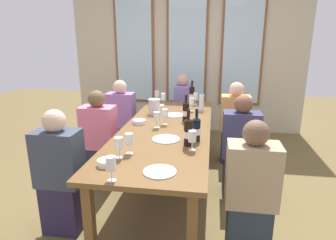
% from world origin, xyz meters
% --- Properties ---
extents(ground_plane, '(12.00, 12.00, 0.00)m').
position_xyz_m(ground_plane, '(0.00, 0.00, 0.00)').
color(ground_plane, brown).
extents(back_wall_with_windows, '(4.13, 0.10, 2.90)m').
position_xyz_m(back_wall_with_windows, '(0.00, 2.33, 1.45)').
color(back_wall_with_windows, beige).
rests_on(back_wall_with_windows, ground).
extents(dining_table, '(0.93, 2.63, 0.74)m').
position_xyz_m(dining_table, '(0.00, 0.00, 0.67)').
color(dining_table, brown).
rests_on(dining_table, ground).
extents(white_plate_0, '(0.24, 0.24, 0.01)m').
position_xyz_m(white_plate_0, '(0.03, 0.50, 0.74)').
color(white_plate_0, white).
rests_on(white_plate_0, dining_table).
extents(white_plate_1, '(0.26, 0.26, 0.01)m').
position_xyz_m(white_plate_1, '(0.06, -0.39, 0.74)').
color(white_plate_1, white).
rests_on(white_plate_1, dining_table).
extents(white_plate_2, '(0.24, 0.24, 0.01)m').
position_xyz_m(white_plate_2, '(0.12, -1.08, 0.74)').
color(white_plate_2, white).
rests_on(white_plate_2, dining_table).
extents(metal_pitcher, '(0.16, 0.16, 0.19)m').
position_xyz_m(metal_pitcher, '(-0.24, 0.54, 0.84)').
color(metal_pitcher, silver).
rests_on(metal_pitcher, dining_table).
extents(wine_bottle_0, '(0.08, 0.08, 0.33)m').
position_xyz_m(wine_bottle_0, '(0.27, -0.51, 0.87)').
color(wine_bottle_0, black).
rests_on(wine_bottle_0, dining_table).
extents(wine_bottle_1, '(0.08, 0.08, 0.31)m').
position_xyz_m(wine_bottle_1, '(0.18, 0.27, 0.86)').
color(wine_bottle_1, black).
rests_on(wine_bottle_1, dining_table).
extents(wine_bottle_2, '(0.08, 0.08, 0.33)m').
position_xyz_m(wine_bottle_2, '(0.18, 1.24, 0.87)').
color(wine_bottle_2, black).
rests_on(wine_bottle_2, dining_table).
extents(wine_bottle_3, '(0.08, 0.08, 0.31)m').
position_xyz_m(wine_bottle_3, '(0.34, -0.38, 0.86)').
color(wine_bottle_3, black).
rests_on(wine_bottle_3, dining_table).
extents(tasting_bowl_0, '(0.15, 0.15, 0.04)m').
position_xyz_m(tasting_bowl_0, '(-0.32, 0.08, 0.76)').
color(tasting_bowl_0, white).
rests_on(tasting_bowl_0, dining_table).
extents(tasting_bowl_1, '(0.12, 0.12, 0.05)m').
position_xyz_m(tasting_bowl_1, '(-0.22, 0.84, 0.76)').
color(tasting_bowl_1, white).
rests_on(tasting_bowl_1, dining_table).
extents(tasting_bowl_2, '(0.14, 0.14, 0.05)m').
position_xyz_m(tasting_bowl_2, '(-0.29, -1.03, 0.76)').
color(tasting_bowl_2, white).
rests_on(tasting_bowl_2, dining_table).
extents(water_bottle, '(0.06, 0.06, 0.24)m').
position_xyz_m(water_bottle, '(0.34, 0.78, 0.85)').
color(water_bottle, white).
rests_on(water_bottle, dining_table).
extents(wine_glass_0, '(0.07, 0.07, 0.17)m').
position_xyz_m(wine_glass_0, '(-0.17, -1.25, 0.86)').
color(wine_glass_0, white).
rests_on(wine_glass_0, dining_table).
extents(wine_glass_1, '(0.07, 0.07, 0.17)m').
position_xyz_m(wine_glass_1, '(-0.34, 1.22, 0.86)').
color(wine_glass_1, white).
rests_on(wine_glass_1, dining_table).
extents(wine_glass_2, '(0.07, 0.07, 0.17)m').
position_xyz_m(wine_glass_2, '(-0.03, 0.10, 0.86)').
color(wine_glass_2, white).
rests_on(wine_glass_2, dining_table).
extents(wine_glass_3, '(0.07, 0.07, 0.17)m').
position_xyz_m(wine_glass_3, '(-0.10, -0.04, 0.86)').
color(wine_glass_3, white).
rests_on(wine_glass_3, dining_table).
extents(wine_glass_4, '(0.07, 0.07, 0.17)m').
position_xyz_m(wine_glass_4, '(0.32, -0.62, 0.86)').
color(wine_glass_4, white).
rests_on(wine_glass_4, dining_table).
extents(wine_glass_5, '(0.07, 0.07, 0.17)m').
position_xyz_m(wine_glass_5, '(-0.19, -0.77, 0.86)').
color(wine_glass_5, white).
rests_on(wine_glass_5, dining_table).
extents(wine_glass_6, '(0.07, 0.07, 0.17)m').
position_xyz_m(wine_glass_6, '(0.21, 0.75, 0.86)').
color(wine_glass_6, white).
rests_on(wine_glass_6, dining_table).
extents(wine_glass_7, '(0.07, 0.07, 0.17)m').
position_xyz_m(wine_glass_7, '(0.24, 1.13, 0.86)').
color(wine_glass_7, white).
rests_on(wine_glass_7, dining_table).
extents(wine_glass_8, '(0.07, 0.07, 0.17)m').
position_xyz_m(wine_glass_8, '(-0.24, -0.87, 0.86)').
color(wine_glass_8, white).
rests_on(wine_glass_8, dining_table).
extents(wine_glass_9, '(0.07, 0.07, 0.17)m').
position_xyz_m(wine_glass_9, '(-0.21, 1.04, 0.86)').
color(wine_glass_9, white).
rests_on(wine_glass_9, dining_table).
extents(seated_person_0, '(0.38, 0.24, 1.11)m').
position_xyz_m(seated_person_0, '(-0.79, 0.87, 0.53)').
color(seated_person_0, '#383341').
rests_on(seated_person_0, ground).
extents(seated_person_1, '(0.38, 0.24, 1.11)m').
position_xyz_m(seated_person_1, '(0.79, 0.92, 0.53)').
color(seated_person_1, '#382341').
rests_on(seated_person_1, ground).
extents(seated_person_2, '(0.38, 0.24, 1.11)m').
position_xyz_m(seated_person_2, '(-0.79, -0.85, 0.53)').
color(seated_person_2, '#2C2444').
rests_on(seated_person_2, ground).
extents(seated_person_3, '(0.38, 0.24, 1.11)m').
position_xyz_m(seated_person_3, '(0.79, -0.92, 0.53)').
color(seated_person_3, '#283540').
rests_on(seated_person_3, ground).
extents(seated_person_4, '(0.38, 0.24, 1.11)m').
position_xyz_m(seated_person_4, '(-0.79, 0.04, 0.53)').
color(seated_person_4, '#292B41').
rests_on(seated_person_4, ground).
extents(seated_person_5, '(0.38, 0.24, 1.11)m').
position_xyz_m(seated_person_5, '(0.79, 0.02, 0.53)').
color(seated_person_5, '#2F2D38').
rests_on(seated_person_5, ground).
extents(seated_person_6, '(0.24, 0.38, 1.11)m').
position_xyz_m(seated_person_6, '(0.00, 1.67, 0.53)').
color(seated_person_6, '#2A293C').
rests_on(seated_person_6, ground).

